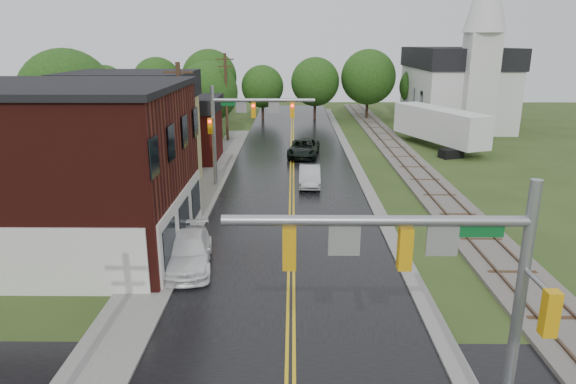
{
  "coord_description": "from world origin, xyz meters",
  "views": [
    {
      "loc": [
        0.06,
        -9.26,
        10.23
      ],
      "look_at": [
        -0.16,
        13.45,
        3.5
      ],
      "focal_mm": 32.0,
      "sensor_mm": 36.0,
      "label": 1
    }
  ],
  "objects_px": {
    "tree_left_c": "(147,103)",
    "suv_dark": "(304,148)",
    "church": "(459,78)",
    "utility_pole_c": "(226,96)",
    "pickup_white": "(189,252)",
    "brick_building": "(37,170)",
    "tree_left_e": "(209,93)",
    "tree_left_b": "(69,99)",
    "sedan_silver": "(310,176)",
    "semi_trailer": "(439,125)",
    "traffic_signal_far": "(243,118)",
    "traffic_signal_near": "(435,269)",
    "utility_pole_b": "(182,133)"
  },
  "relations": [
    {
      "from": "traffic_signal_far",
      "to": "utility_pole_b",
      "type": "bearing_deg",
      "value": -123.68
    },
    {
      "from": "sedan_silver",
      "to": "tree_left_e",
      "type": "bearing_deg",
      "value": 119.44
    },
    {
      "from": "tree_left_e",
      "to": "tree_left_c",
      "type": "bearing_deg",
      "value": -129.81
    },
    {
      "from": "utility_pole_b",
      "to": "semi_trailer",
      "type": "distance_m",
      "value": 28.47
    },
    {
      "from": "church",
      "to": "pickup_white",
      "type": "relative_size",
      "value": 3.87
    },
    {
      "from": "suv_dark",
      "to": "semi_trailer",
      "type": "relative_size",
      "value": 0.45
    },
    {
      "from": "tree_left_b",
      "to": "traffic_signal_near",
      "type": "bearing_deg",
      "value": -54.51
    },
    {
      "from": "suv_dark",
      "to": "pickup_white",
      "type": "distance_m",
      "value": 24.52
    },
    {
      "from": "brick_building",
      "to": "pickup_white",
      "type": "height_order",
      "value": "brick_building"
    },
    {
      "from": "church",
      "to": "suv_dark",
      "type": "relative_size",
      "value": 3.58
    },
    {
      "from": "church",
      "to": "utility_pole_c",
      "type": "bearing_deg",
      "value": -160.03
    },
    {
      "from": "traffic_signal_near",
      "to": "utility_pole_c",
      "type": "distance_m",
      "value": 43.24
    },
    {
      "from": "traffic_signal_far",
      "to": "sedan_silver",
      "type": "xyz_separation_m",
      "value": [
        4.76,
        -0.04,
        -4.26
      ]
    },
    {
      "from": "sedan_silver",
      "to": "suv_dark",
      "type": "bearing_deg",
      "value": 92.68
    },
    {
      "from": "utility_pole_b",
      "to": "traffic_signal_far",
      "type": "bearing_deg",
      "value": 56.32
    },
    {
      "from": "traffic_signal_far",
      "to": "tree_left_e",
      "type": "distance_m",
      "value": 19.65
    },
    {
      "from": "utility_pole_b",
      "to": "tree_left_e",
      "type": "xyz_separation_m",
      "value": [
        -2.05,
        23.9,
        0.09
      ]
    },
    {
      "from": "traffic_signal_far",
      "to": "suv_dark",
      "type": "height_order",
      "value": "traffic_signal_far"
    },
    {
      "from": "semi_trailer",
      "to": "utility_pole_c",
      "type": "bearing_deg",
      "value": 171.53
    },
    {
      "from": "utility_pole_b",
      "to": "utility_pole_c",
      "type": "height_order",
      "value": "same"
    },
    {
      "from": "tree_left_e",
      "to": "semi_trailer",
      "type": "relative_size",
      "value": 0.66
    },
    {
      "from": "tree_left_e",
      "to": "suv_dark",
      "type": "relative_size",
      "value": 1.46
    },
    {
      "from": "tree_left_c",
      "to": "suv_dark",
      "type": "height_order",
      "value": "tree_left_c"
    },
    {
      "from": "suv_dark",
      "to": "traffic_signal_near",
      "type": "bearing_deg",
      "value": -78.94
    },
    {
      "from": "tree_left_b",
      "to": "tree_left_e",
      "type": "bearing_deg",
      "value": 57.26
    },
    {
      "from": "utility_pole_b",
      "to": "sedan_silver",
      "type": "relative_size",
      "value": 2.07
    },
    {
      "from": "tree_left_e",
      "to": "brick_building",
      "type": "bearing_deg",
      "value": -96.71
    },
    {
      "from": "semi_trailer",
      "to": "traffic_signal_near",
      "type": "bearing_deg",
      "value": -105.71
    },
    {
      "from": "brick_building",
      "to": "tree_left_b",
      "type": "bearing_deg",
      "value": 107.61
    },
    {
      "from": "utility_pole_b",
      "to": "suv_dark",
      "type": "bearing_deg",
      "value": 61.8
    },
    {
      "from": "traffic_signal_near",
      "to": "tree_left_c",
      "type": "relative_size",
      "value": 0.96
    },
    {
      "from": "church",
      "to": "utility_pole_c",
      "type": "height_order",
      "value": "church"
    },
    {
      "from": "utility_pole_b",
      "to": "tree_left_c",
      "type": "height_order",
      "value": "utility_pole_b"
    },
    {
      "from": "traffic_signal_far",
      "to": "semi_trailer",
      "type": "xyz_separation_m",
      "value": [
        17.86,
        13.85,
        -2.69
      ]
    },
    {
      "from": "tree_left_b",
      "to": "sedan_silver",
      "type": "xyz_separation_m",
      "value": [
        19.14,
        -4.94,
        -5.0
      ]
    },
    {
      "from": "utility_pole_b",
      "to": "tree_left_b",
      "type": "bearing_deg",
      "value": 138.14
    },
    {
      "from": "tree_left_c",
      "to": "traffic_signal_far",
      "type": "bearing_deg",
      "value": -51.18
    },
    {
      "from": "traffic_signal_near",
      "to": "pickup_white",
      "type": "bearing_deg",
      "value": 127.35
    },
    {
      "from": "tree_left_c",
      "to": "utility_pole_c",
      "type": "bearing_deg",
      "value": 30.2
    },
    {
      "from": "traffic_signal_near",
      "to": "tree_left_c",
      "type": "height_order",
      "value": "tree_left_c"
    },
    {
      "from": "tree_left_e",
      "to": "sedan_silver",
      "type": "relative_size",
      "value": 1.88
    },
    {
      "from": "tree_left_e",
      "to": "suv_dark",
      "type": "bearing_deg",
      "value": -43.03
    },
    {
      "from": "church",
      "to": "semi_trailer",
      "type": "xyz_separation_m",
      "value": [
        -5.6,
        -12.89,
        -3.55
      ]
    },
    {
      "from": "traffic_signal_far",
      "to": "utility_pole_b",
      "type": "relative_size",
      "value": 0.82
    },
    {
      "from": "utility_pole_c",
      "to": "pickup_white",
      "type": "bearing_deg",
      "value": -86.33
    },
    {
      "from": "traffic_signal_far",
      "to": "utility_pole_c",
      "type": "relative_size",
      "value": 0.82
    },
    {
      "from": "traffic_signal_far",
      "to": "utility_pole_c",
      "type": "xyz_separation_m",
      "value": [
        -3.33,
        17.0,
        -0.25
      ]
    },
    {
      "from": "brick_building",
      "to": "tree_left_c",
      "type": "height_order",
      "value": "brick_building"
    },
    {
      "from": "traffic_signal_near",
      "to": "semi_trailer",
      "type": "distance_m",
      "value": 40.44
    },
    {
      "from": "tree_left_b",
      "to": "utility_pole_b",
      "type": "bearing_deg",
      "value": -41.86
    }
  ]
}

